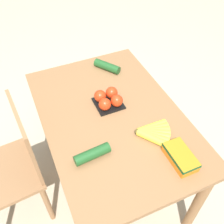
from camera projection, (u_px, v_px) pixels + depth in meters
The scene contains 8 objects.
ground_plane at pixel (112, 180), 2.06m from camera, with size 12.00×12.00×0.00m, color #B7A88E.
dining_table at pixel (112, 129), 1.60m from camera, with size 1.17×0.78×0.75m.
chair at pixel (13, 168), 1.58m from camera, with size 0.45×0.43×0.91m.
banana_bunch at pixel (153, 133), 1.40m from camera, with size 0.17×0.19×0.04m.
tomato_pack at pixel (108, 99), 1.55m from camera, with size 0.16×0.16×0.08m.
carrot_bag at pixel (181, 156), 1.28m from camera, with size 0.19×0.10×0.06m.
cucumber_near at pixel (92, 154), 1.30m from camera, with size 0.07×0.19×0.05m.
cucumber_far at pixel (107, 66), 1.79m from camera, with size 0.18×0.15×0.05m.
Camera 1 is at (-0.94, 0.41, 1.86)m, focal length 42.00 mm.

